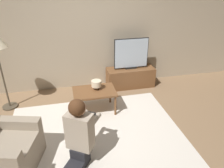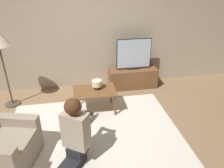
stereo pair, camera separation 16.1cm
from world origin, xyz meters
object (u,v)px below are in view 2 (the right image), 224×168
(tv, at_px, (134,54))
(table_lamp, at_px, (97,84))
(person_kneeling, at_px, (75,131))
(coffee_table, at_px, (95,93))

(tv, xyz_separation_m, table_lamp, (-0.90, -0.79, -0.24))
(tv, bearing_deg, person_kneeling, -123.03)
(person_kneeling, bearing_deg, table_lamp, -75.80)
(tv, bearing_deg, table_lamp, -138.64)
(tv, relative_size, table_lamp, 4.19)
(person_kneeling, bearing_deg, coffee_table, -74.39)
(person_kneeling, relative_size, table_lamp, 5.46)
(table_lamp, bearing_deg, coffee_table, -134.80)
(tv, xyz_separation_m, person_kneeling, (-1.32, -2.03, -0.27))
(tv, height_order, person_kneeling, tv)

